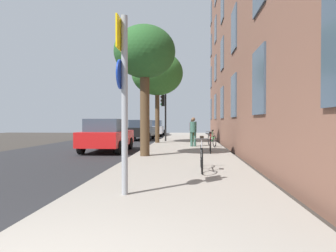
% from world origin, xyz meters
% --- Properties ---
extents(ground_plane, '(41.80, 41.80, 0.00)m').
position_xyz_m(ground_plane, '(-2.40, 15.00, 0.00)').
color(ground_plane, '#332D28').
extents(road_asphalt, '(7.00, 38.00, 0.01)m').
position_xyz_m(road_asphalt, '(-4.50, 15.00, 0.01)').
color(road_asphalt, '#232326').
rests_on(road_asphalt, ground).
extents(sidewalk, '(4.20, 38.00, 0.12)m').
position_xyz_m(sidewalk, '(1.10, 15.00, 0.06)').
color(sidewalk, gray).
rests_on(sidewalk, ground).
extents(building_facade, '(0.56, 27.00, 13.42)m').
position_xyz_m(building_facade, '(3.69, 14.50, 6.73)').
color(building_facade, brown).
rests_on(building_facade, ground).
extents(sign_post, '(0.16, 0.60, 3.38)m').
position_xyz_m(sign_post, '(0.11, 3.51, 2.10)').
color(sign_post, gray).
rests_on(sign_post, sidewalk).
extents(traffic_light, '(0.43, 0.24, 3.33)m').
position_xyz_m(traffic_light, '(-0.47, 18.67, 2.41)').
color(traffic_light, black).
rests_on(traffic_light, sidewalk).
extents(tree_near, '(2.47, 2.47, 5.24)m').
position_xyz_m(tree_near, '(-0.45, 9.72, 4.22)').
color(tree_near, '#4C3823').
rests_on(tree_near, sidewalk).
extents(tree_far, '(3.35, 3.35, 5.95)m').
position_xyz_m(tree_far, '(-0.76, 17.00, 4.62)').
color(tree_far, '#4C3823').
rests_on(tree_far, sidewalk).
extents(bicycle_0, '(0.42, 1.75, 0.99)m').
position_xyz_m(bicycle_0, '(1.70, 6.30, 0.51)').
color(bicycle_0, black).
rests_on(bicycle_0, sidewalk).
extents(bicycle_1, '(0.42, 1.70, 0.92)m').
position_xyz_m(bicycle_1, '(2.28, 11.21, 0.48)').
color(bicycle_1, black).
rests_on(bicycle_1, sidewalk).
extents(bicycle_2, '(0.48, 1.65, 0.93)m').
position_xyz_m(bicycle_2, '(2.58, 14.32, 0.48)').
color(bicycle_2, black).
rests_on(bicycle_2, sidewalk).
extents(pedestrian_0, '(0.50, 0.50, 1.62)m').
position_xyz_m(pedestrian_0, '(1.55, 14.34, 1.04)').
color(pedestrian_0, '#33594C').
rests_on(pedestrian_0, sidewalk).
extents(pedestrian_1, '(0.47, 0.47, 1.55)m').
position_xyz_m(pedestrian_1, '(1.52, 18.30, 1.01)').
color(pedestrian_1, olive).
rests_on(pedestrian_1, sidewalk).
extents(car_0, '(1.95, 3.94, 1.62)m').
position_xyz_m(car_0, '(-2.73, 12.23, 0.84)').
color(car_0, red).
rests_on(car_0, road_asphalt).
extents(car_1, '(1.89, 4.07, 1.62)m').
position_xyz_m(car_1, '(-2.58, 21.38, 0.84)').
color(car_1, black).
rests_on(car_1, road_asphalt).
extents(car_2, '(1.93, 4.54, 1.62)m').
position_xyz_m(car_2, '(-2.24, 27.25, 0.84)').
color(car_2, '#B7B7BC').
rests_on(car_2, road_asphalt).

